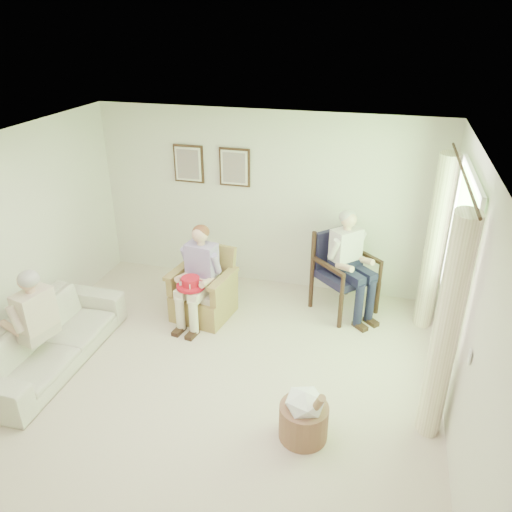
# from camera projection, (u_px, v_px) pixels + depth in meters

# --- Properties ---
(floor) EXTENTS (5.50, 5.50, 0.00)m
(floor) POSITION_uv_depth(u_px,v_px,m) (202.00, 398.00, 5.39)
(floor) COLOR beige
(floor) RESTS_ON ground
(back_wall) EXTENTS (5.00, 0.04, 2.60)m
(back_wall) POSITION_uv_depth(u_px,v_px,m) (266.00, 201.00, 7.21)
(back_wall) COLOR silver
(back_wall) RESTS_ON ground
(right_wall) EXTENTS (0.04, 5.50, 2.60)m
(right_wall) POSITION_uv_depth(u_px,v_px,m) (472.00, 333.00, 4.23)
(right_wall) COLOR silver
(right_wall) RESTS_ON ground
(ceiling) EXTENTS (5.00, 5.50, 0.02)m
(ceiling) POSITION_uv_depth(u_px,v_px,m) (188.00, 163.00, 4.25)
(ceiling) COLOR white
(ceiling) RESTS_ON back_wall
(window) EXTENTS (0.13, 2.50, 1.63)m
(window) POSITION_uv_depth(u_px,v_px,m) (460.00, 245.00, 5.16)
(window) COLOR #2D6B23
(window) RESTS_ON right_wall
(curtain_left) EXTENTS (0.34, 0.34, 2.30)m
(curtain_left) POSITION_uv_depth(u_px,v_px,m) (446.00, 331.00, 4.53)
(curtain_left) COLOR #FFF0C7
(curtain_left) RESTS_ON ground
(curtain_right) EXTENTS (0.34, 0.34, 2.30)m
(curtain_right) POSITION_uv_depth(u_px,v_px,m) (435.00, 244.00, 6.23)
(curtain_right) COLOR #FFF0C7
(curtain_right) RESTS_ON ground
(framed_print_left) EXTENTS (0.45, 0.05, 0.55)m
(framed_print_left) POSITION_uv_depth(u_px,v_px,m) (188.00, 164.00, 7.23)
(framed_print_left) COLOR #382114
(framed_print_left) RESTS_ON back_wall
(framed_print_right) EXTENTS (0.45, 0.05, 0.55)m
(framed_print_right) POSITION_uv_depth(u_px,v_px,m) (234.00, 167.00, 7.07)
(framed_print_right) COLOR #382114
(framed_print_right) RESTS_ON back_wall
(wicker_armchair) EXTENTS (0.74, 0.74, 0.95)m
(wicker_armchair) POSITION_uv_depth(u_px,v_px,m) (204.00, 295.00, 6.77)
(wicker_armchair) COLOR #A1874C
(wicker_armchair) RESTS_ON ground
(wood_armchair) EXTENTS (0.73, 0.68, 1.12)m
(wood_armchair) POSITION_uv_depth(u_px,v_px,m) (347.00, 268.00, 6.83)
(wood_armchair) COLOR black
(wood_armchair) RESTS_ON ground
(sofa) EXTENTS (2.13, 0.83, 0.62)m
(sofa) POSITION_uv_depth(u_px,v_px,m) (49.00, 339.00, 5.84)
(sofa) COLOR beige
(sofa) RESTS_ON ground
(person_wicker) EXTENTS (0.40, 0.62, 1.31)m
(person_wicker) POSITION_uv_depth(u_px,v_px,m) (199.00, 270.00, 6.46)
(person_wicker) COLOR beige
(person_wicker) RESTS_ON ground
(person_dark) EXTENTS (0.40, 0.63, 1.44)m
(person_dark) POSITION_uv_depth(u_px,v_px,m) (347.00, 257.00, 6.56)
(person_dark) COLOR #171833
(person_dark) RESTS_ON ground
(person_sofa) EXTENTS (0.42, 0.62, 1.28)m
(person_sofa) POSITION_uv_depth(u_px,v_px,m) (31.00, 318.00, 5.48)
(person_sofa) COLOR #BFB09A
(person_sofa) RESTS_ON ground
(red_hat) EXTENTS (0.37, 0.37, 0.14)m
(red_hat) POSITION_uv_depth(u_px,v_px,m) (191.00, 284.00, 6.34)
(red_hat) COLOR #B61222
(red_hat) RESTS_ON person_wicker
(hatbox) EXTENTS (0.54, 0.54, 0.70)m
(hatbox) POSITION_uv_depth(u_px,v_px,m) (304.00, 415.00, 4.79)
(hatbox) COLOR tan
(hatbox) RESTS_ON ground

